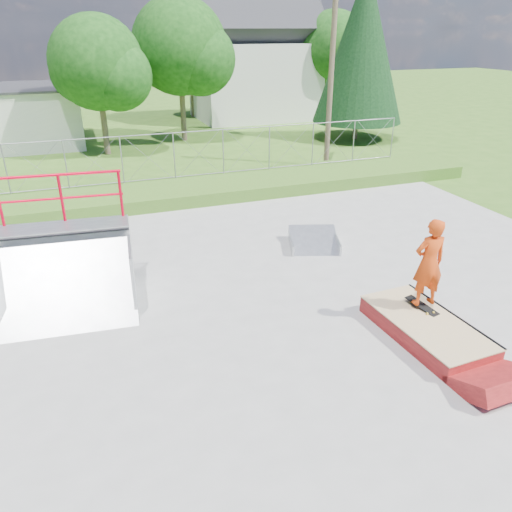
{
  "coord_description": "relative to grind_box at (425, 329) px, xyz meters",
  "views": [
    {
      "loc": [
        -3.69,
        -8.73,
        5.96
      ],
      "look_at": [
        -0.02,
        1.2,
        1.1
      ],
      "focal_mm": 35.0,
      "sensor_mm": 36.0,
      "label": 1
    }
  ],
  "objects": [
    {
      "name": "concrete_pad",
      "position": [
        -2.71,
        1.65,
        -0.19
      ],
      "size": [
        20.0,
        16.0,
        0.04
      ],
      "primitive_type": "cube",
      "color": "gray",
      "rests_on": "ground"
    },
    {
      "name": "tree_back_mid",
      "position": [
        2.5,
        29.51,
        3.42
      ],
      "size": [
        4.08,
        3.84,
        5.7
      ],
      "color": "brown",
      "rests_on": "ground"
    },
    {
      "name": "tree_center",
      "position": [
        0.07,
        21.46,
        4.63
      ],
      "size": [
        5.44,
        5.12,
        7.6
      ],
      "color": "brown",
      "rests_on": "ground"
    },
    {
      "name": "chain_link_fence",
      "position": [
        -2.71,
        12.15,
        1.19
      ],
      "size": [
        20.0,
        0.06,
        1.8
      ],
      "primitive_type": null,
      "color": "gray",
      "rests_on": "grass_berm"
    },
    {
      "name": "tree_left_near",
      "position": [
        -4.46,
        19.49,
        4.03
      ],
      "size": [
        4.76,
        4.48,
        6.65
      ],
      "color": "brown",
      "rests_on": "ground"
    },
    {
      "name": "utility_pole",
      "position": [
        4.79,
        13.65,
        3.79
      ],
      "size": [
        0.24,
        0.24,
        8.0
      ],
      "primitive_type": "cylinder",
      "color": "brown",
      "rests_on": "ground"
    },
    {
      "name": "gable_house",
      "position": [
        6.29,
        27.65,
        3.62
      ],
      "size": [
        8.4,
        6.08,
        8.94
      ],
      "color": "#BABBB6",
      "rests_on": "ground"
    },
    {
      "name": "flat_bank_ramp",
      "position": [
        -0.09,
        5.06,
        0.0
      ],
      "size": [
        1.81,
        1.86,
        0.43
      ],
      "primitive_type": null,
      "rotation": [
        0.0,
        0.0,
        -0.33
      ],
      "color": "#A0A2A7",
      "rests_on": "concrete_pad"
    },
    {
      "name": "ground",
      "position": [
        -2.71,
        1.65,
        -0.21
      ],
      "size": [
        120.0,
        120.0,
        0.0
      ],
      "primitive_type": "plane",
      "color": "#37631C",
      "rests_on": "ground"
    },
    {
      "name": "tree_right_far",
      "position": [
        11.55,
        25.48,
        4.33
      ],
      "size": [
        5.1,
        4.8,
        7.12
      ],
      "color": "brown",
      "rests_on": "ground"
    },
    {
      "name": "skateboard",
      "position": [
        0.22,
        0.46,
        0.26
      ],
      "size": [
        0.41,
        0.82,
        0.13
      ],
      "primitive_type": "cube",
      "rotation": [
        0.14,
        0.0,
        0.25
      ],
      "color": "black",
      "rests_on": "grind_box"
    },
    {
      "name": "skater",
      "position": [
        0.22,
        0.46,
        1.22
      ],
      "size": [
        0.74,
        0.52,
        1.93
      ],
      "primitive_type": "imported",
      "rotation": [
        0.0,
        0.0,
        3.06
      ],
      "color": "#D44010",
      "rests_on": "grind_box"
    },
    {
      "name": "quarter_pipe",
      "position": [
        -6.92,
        3.79,
        1.24
      ],
      "size": [
        3.14,
        2.73,
        2.91
      ],
      "primitive_type": null,
      "rotation": [
        0.0,
        0.0,
        -0.1
      ],
      "color": "#A0A2A7",
      "rests_on": "concrete_pad"
    },
    {
      "name": "conifer_tree",
      "position": [
        9.29,
        18.65,
        4.84
      ],
      "size": [
        5.04,
        5.04,
        9.1
      ],
      "color": "brown",
      "rests_on": "ground"
    },
    {
      "name": "grass_berm",
      "position": [
        -2.71,
        11.15,
        0.04
      ],
      "size": [
        24.0,
        3.0,
        0.5
      ],
      "primitive_type": "cube",
      "color": "#37631C",
      "rests_on": "ground"
    },
    {
      "name": "grind_box",
      "position": [
        0.0,
        0.0,
        0.0
      ],
      "size": [
        1.51,
        2.91,
        0.42
      ],
      "rotation": [
        0.0,
        0.0,
        0.04
      ],
      "color": "maroon",
      "rests_on": "concrete_pad"
    }
  ]
}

